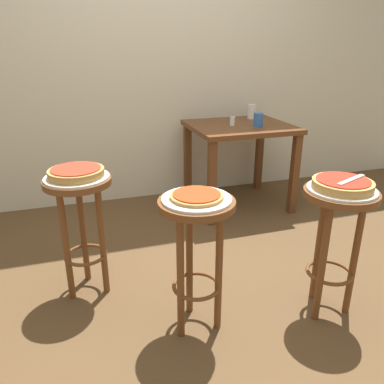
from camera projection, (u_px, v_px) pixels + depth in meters
The scene contains 16 objects.
ground_plane at pixel (219, 287), 2.30m from camera, with size 6.00×6.00×0.00m, color brown.
back_wall at pixel (152, 27), 3.22m from camera, with size 6.00×0.10×3.00m, color beige.
stool_foreground at pixel (336, 226), 1.93m from camera, with size 0.36×0.36×0.70m.
serving_plate_foreground at pixel (342, 190), 1.86m from camera, with size 0.33×0.33×0.01m, color silver.
pizza_foreground at pixel (343, 184), 1.85m from camera, with size 0.29×0.29×0.05m.
stool_middle at pixel (196, 237), 1.81m from camera, with size 0.36×0.36×0.70m.
serving_plate_middle at pixel (197, 199), 1.74m from camera, with size 0.32×0.32×0.01m, color silver.
pizza_middle at pixel (197, 196), 1.74m from camera, with size 0.25×0.25×0.02m.
stool_leftside at pixel (81, 211), 2.10m from camera, with size 0.36×0.36×0.70m.
serving_plate_leftside at pixel (77, 177), 2.03m from camera, with size 0.34×0.34×0.01m, color white.
pizza_leftside at pixel (76, 172), 2.02m from camera, with size 0.29×0.29×0.05m.
dining_table at pixel (240, 139), 3.28m from camera, with size 0.84×0.74×0.73m.
cup_near_edge at pixel (258, 120), 3.13m from camera, with size 0.08×0.08×0.11m, color #3360B2.
cup_far_edge at pixel (252, 112), 3.47m from camera, with size 0.08×0.08×0.13m, color silver.
condiment_shaker at pixel (232, 121), 3.18m from camera, with size 0.04×0.04×0.07m, color white.
pizza_server_knife at pixel (351, 180), 1.83m from camera, with size 0.22×0.02×0.01m, color silver.
Camera 1 is at (-0.75, -1.79, 1.36)m, focal length 35.70 mm.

